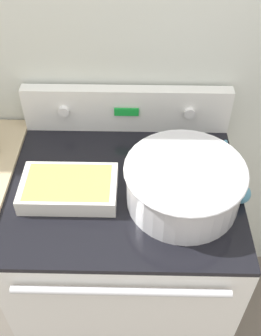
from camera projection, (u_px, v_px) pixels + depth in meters
The scene contains 6 objects.
kitchen_wall at pixel (127, 44), 1.35m from camera, with size 8.00×0.05×2.50m.
stove_range at pixel (126, 261), 1.63m from camera, with size 0.77×0.69×0.93m.
control_panel at pixel (127, 109), 1.47m from camera, with size 0.77×0.07×0.18m.
mixing_bowl at pixel (184, 183), 1.20m from camera, with size 0.37×0.37×0.14m.
casserole_dish at pixel (69, 187), 1.26m from camera, with size 0.31×0.19×0.06m.
ladle at pixel (239, 189), 1.26m from camera, with size 0.06×0.32×0.06m.
Camera 1 is at (0.04, -0.57, 1.88)m, focal length 42.00 mm.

